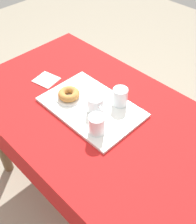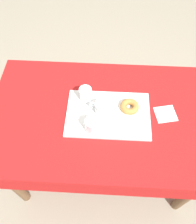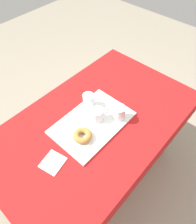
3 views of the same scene
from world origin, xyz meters
name	(u,v)px [view 2 (image 2 of 3)]	position (x,y,z in m)	size (l,w,h in m)	color
ground_plane	(102,162)	(0.00, 0.00, 0.00)	(6.00, 6.00, 0.00)	gray
dining_table	(103,124)	(0.00, 0.00, 0.66)	(1.34, 0.81, 0.76)	red
serving_tray	(108,115)	(0.03, 0.00, 0.77)	(0.48, 0.32, 0.01)	white
tea_mug_left	(101,108)	(-0.01, 0.01, 0.81)	(0.11, 0.08, 0.08)	white
water_glass_near	(92,126)	(-0.06, -0.11, 0.82)	(0.07, 0.07, 0.09)	white
water_glass_far	(86,95)	(-0.11, 0.10, 0.82)	(0.07, 0.07, 0.09)	white
donut_plate_left	(129,109)	(0.14, 0.04, 0.78)	(0.13, 0.13, 0.01)	white
sugar_donut_left	(130,107)	(0.14, 0.04, 0.80)	(0.11, 0.11, 0.04)	#BC7F3D
paper_napkin	(165,114)	(0.36, 0.02, 0.76)	(0.12, 0.11, 0.01)	white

